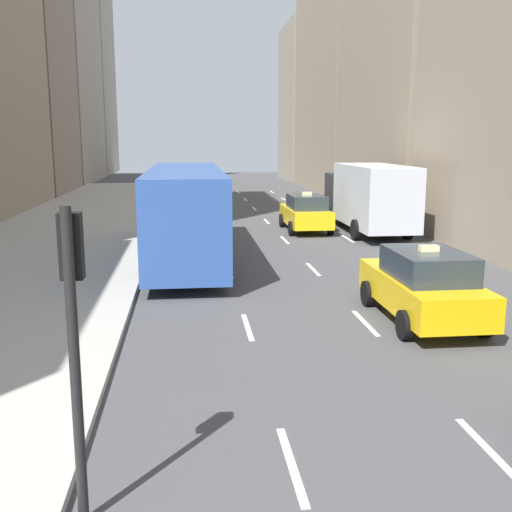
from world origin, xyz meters
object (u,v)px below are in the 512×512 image
Objects in this scene: taxi_lead at (306,213)px; box_truck at (368,196)px; traffic_light_pole at (74,315)px; taxi_second at (423,285)px; city_bus at (185,210)px.

box_truck reaches higher than taxi_lead.
taxi_lead is 22.39m from traffic_light_pole.
traffic_light_pole reaches higher than box_truck.
traffic_light_pole is at bearing -134.47° from taxi_second.
city_bus is (-5.61, -6.16, 0.91)m from taxi_lead.
box_truck is 22.75m from traffic_light_pole.
taxi_lead is 2.99m from box_truck.
taxi_lead is 1.00× the size of taxi_second.
taxi_lead is 8.38m from city_bus.
city_bus reaches higher than taxi_lead.
box_truck is (2.80, 13.76, 0.83)m from taxi_second.
city_bus is 10.05m from box_truck.
city_bus is at bearing 85.70° from traffic_light_pole.
city_bus is at bearing 124.19° from taxi_second.
taxi_lead is 0.38× the size of city_bus.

